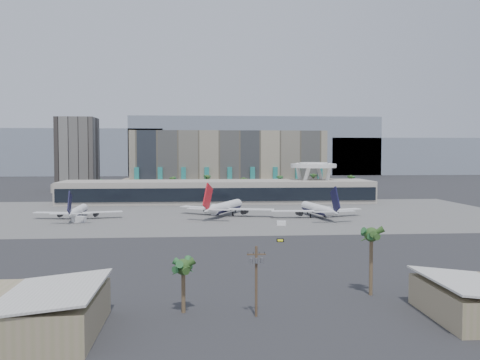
{
  "coord_description": "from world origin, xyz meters",
  "views": [
    {
      "loc": [
        -12.1,
        -184.47,
        27.81
      ],
      "look_at": [
        6.55,
        40.0,
        16.0
      ],
      "focal_mm": 40.0,
      "sensor_mm": 36.0,
      "label": 1
    }
  ],
  "objects": [
    {
      "name": "apron_pad",
      "position": [
        0.0,
        55.0,
        0.03
      ],
      "size": [
        260.0,
        130.0,
        0.06
      ],
      "primitive_type": "cube",
      "color": "#5B5B59",
      "rests_on": "ground"
    },
    {
      "name": "airliner_right",
      "position": [
        39.62,
        37.3,
        3.64
      ],
      "size": [
        40.15,
        41.62,
        14.44
      ],
      "rotation": [
        0.0,
        0.0,
        0.16
      ],
      "color": "white",
      "rests_on": "ground"
    },
    {
      "name": "office_tower",
      "position": [
        -95.0,
        200.0,
        22.94
      ],
      "size": [
        30.0,
        30.0,
        52.0
      ],
      "color": "black",
      "rests_on": "ground"
    },
    {
      "name": "service_vehicle_a",
      "position": [
        -58.2,
        30.02,
        1.25
      ],
      "size": [
        5.54,
        3.55,
        2.5
      ],
      "primitive_type": "cube",
      "rotation": [
        0.0,
        0.0,
        -0.22
      ],
      "color": "silver",
      "rests_on": "ground"
    },
    {
      "name": "airliner_centre",
      "position": [
        0.39,
        46.43,
        3.92
      ],
      "size": [
        40.81,
        42.01,
        15.54
      ],
      "rotation": [
        0.0,
        0.0,
        -0.42
      ],
      "color": "white",
      "rests_on": "ground"
    },
    {
      "name": "airliner_left",
      "position": [
        -61.05,
        40.89,
        3.27
      ],
      "size": [
        36.5,
        37.58,
        12.97
      ],
      "rotation": [
        0.0,
        0.0,
        0.03
      ],
      "color": "white",
      "rests_on": "ground"
    },
    {
      "name": "utility_pole",
      "position": [
        -2.0,
        -96.09,
        7.14
      ],
      "size": [
        3.2,
        0.85,
        12.0
      ],
      "color": "#4C3826",
      "rests_on": "ground"
    },
    {
      "name": "service_vehicle_b",
      "position": [
        20.15,
        14.5,
        0.87
      ],
      "size": [
        3.64,
        2.41,
        1.75
      ],
      "primitive_type": "cube",
      "rotation": [
        0.0,
        0.0,
        -0.14
      ],
      "color": "white",
      "rests_on": "ground"
    },
    {
      "name": "palm_row",
      "position": [
        7.0,
        145.0,
        10.5
      ],
      "size": [
        157.8,
        2.8,
        13.1
      ],
      "color": "brown",
      "rests_on": "ground"
    },
    {
      "name": "ground",
      "position": [
        0.0,
        0.0,
        0.0
      ],
      "size": [
        900.0,
        900.0,
        0.0
      ],
      "primitive_type": "plane",
      "color": "#232326",
      "rests_on": "ground"
    },
    {
      "name": "near_palm_b",
      "position": [
        21.76,
        -84.33,
        10.39
      ],
      "size": [
        6.0,
        6.0,
        13.25
      ],
      "color": "brown",
      "rests_on": "ground"
    },
    {
      "name": "taxiway_sign",
      "position": [
        13.91,
        -22.03,
        0.51
      ],
      "size": [
        2.28,
        0.66,
        1.03
      ],
      "rotation": [
        0.0,
        0.0,
        -0.15
      ],
      "color": "black",
      "rests_on": "ground"
    },
    {
      "name": "mountain_ridge",
      "position": [
        27.88,
        470.0,
        29.89
      ],
      "size": [
        680.0,
        60.0,
        70.0
      ],
      "color": "gray",
      "rests_on": "ground"
    },
    {
      "name": "terminal",
      "position": [
        0.0,
        109.84,
        6.52
      ],
      "size": [
        170.0,
        32.5,
        14.5
      ],
      "color": "#B3A99D",
      "rests_on": "ground"
    },
    {
      "name": "saucer_structure",
      "position": [
        55.0,
        116.0,
        18.45
      ],
      "size": [
        26.0,
        26.0,
        21.89
      ],
      "color": "white",
      "rests_on": "ground"
    },
    {
      "name": "near_palm_a",
      "position": [
        -14.31,
        -92.82,
        6.63
      ],
      "size": [
        6.0,
        6.0,
        9.41
      ],
      "color": "brown",
      "rests_on": "ground"
    },
    {
      "name": "hotel",
      "position": [
        10.0,
        174.41,
        16.81
      ],
      "size": [
        140.0,
        30.0,
        42.0
      ],
      "color": "tan",
      "rests_on": "ground"
    }
  ]
}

